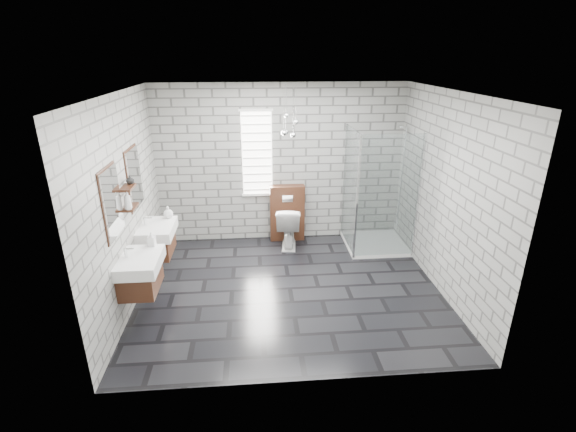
{
  "coord_description": "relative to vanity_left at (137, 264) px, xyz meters",
  "views": [
    {
      "loc": [
        -0.46,
        -5.13,
        3.15
      ],
      "look_at": [
        0.0,
        0.35,
        0.97
      ],
      "focal_mm": 26.0,
      "sensor_mm": 36.0,
      "label": 1
    }
  ],
  "objects": [
    {
      "name": "floor",
      "position": [
        1.91,
        0.52,
        -0.77
      ],
      "size": [
        4.2,
        3.6,
        0.02
      ],
      "primitive_type": "cube",
      "color": "black",
      "rests_on": "ground"
    },
    {
      "name": "ceiling",
      "position": [
        1.91,
        0.52,
        1.95
      ],
      "size": [
        4.2,
        3.6,
        0.02
      ],
      "primitive_type": "cube",
      "color": "white",
      "rests_on": "wall_back"
    },
    {
      "name": "cistern_panel",
      "position": [
        2.01,
        2.22,
        -0.26
      ],
      "size": [
        0.6,
        0.2,
        1.0
      ],
      "primitive_type": "cube",
      "color": "#442415",
      "rests_on": "floor"
    },
    {
      "name": "wall_left",
      "position": [
        -0.2,
        0.52,
        0.59
      ],
      "size": [
        0.02,
        3.6,
        2.7
      ],
      "primitive_type": "cube",
      "color": "gray",
      "rests_on": "floor"
    },
    {
      "name": "flush_plate",
      "position": [
        2.01,
        2.11,
        0.04
      ],
      "size": [
        0.18,
        0.01,
        0.12
      ],
      "primitive_type": "cube",
      "color": "silver",
      "rests_on": "cistern_panel"
    },
    {
      "name": "wall_right",
      "position": [
        4.02,
        0.52,
        0.59
      ],
      "size": [
        0.02,
        3.6,
        2.7
      ],
      "primitive_type": "cube",
      "color": "gray",
      "rests_on": "floor"
    },
    {
      "name": "window",
      "position": [
        1.51,
        2.3,
        0.79
      ],
      "size": [
        0.56,
        0.05,
        1.48
      ],
      "color": "white",
      "rests_on": "wall_back"
    },
    {
      "name": "shelf_upper",
      "position": [
        -0.12,
        0.47,
        0.82
      ],
      "size": [
        0.14,
        0.3,
        0.03
      ],
      "primitive_type": "cube",
      "color": "#442415",
      "rests_on": "wall_left"
    },
    {
      "name": "shower_enclosure",
      "position": [
        3.41,
        1.7,
        -0.25
      ],
      "size": [
        1.0,
        1.0,
        2.03
      ],
      "color": "white",
      "rests_on": "floor"
    },
    {
      "name": "vanity_left",
      "position": [
        0.0,
        0.0,
        0.0
      ],
      "size": [
        0.47,
        0.7,
        1.57
      ],
      "color": "#442415",
      "rests_on": "wall_left"
    },
    {
      "name": "vanity_right",
      "position": [
        0.0,
        0.99,
        0.0
      ],
      "size": [
        0.47,
        0.7,
        1.57
      ],
      "color": "#442415",
      "rests_on": "wall_left"
    },
    {
      "name": "soap_bottle_c",
      "position": [
        -0.11,
        0.36,
        0.7
      ],
      "size": [
        0.12,
        0.12,
        0.24
      ],
      "primitive_type": "imported",
      "rotation": [
        0.0,
        0.0,
        0.42
      ],
      "color": "#B2B2B2",
      "rests_on": "shelf_lower"
    },
    {
      "name": "wall_front",
      "position": [
        1.91,
        -1.29,
        0.59
      ],
      "size": [
        4.2,
        0.02,
        2.7
      ],
      "primitive_type": "cube",
      "color": "gray",
      "rests_on": "floor"
    },
    {
      "name": "soap_bottle_a",
      "position": [
        0.13,
        0.3,
        0.19
      ],
      "size": [
        0.09,
        0.1,
        0.19
      ],
      "primitive_type": "imported",
      "rotation": [
        0.0,
        0.0,
        -0.09
      ],
      "color": "#B2B2B2",
      "rests_on": "vanity_left"
    },
    {
      "name": "wall_back",
      "position": [
        1.91,
        2.33,
        0.59
      ],
      "size": [
        4.2,
        0.02,
        2.7
      ],
      "primitive_type": "cube",
      "color": "gray",
      "rests_on": "floor"
    },
    {
      "name": "pendant_cluster",
      "position": [
        2.01,
        1.89,
        1.3
      ],
      "size": [
        0.28,
        0.28,
        0.8
      ],
      "color": "silver",
      "rests_on": "ceiling"
    },
    {
      "name": "toilet",
      "position": [
        2.01,
        1.95,
        -0.4
      ],
      "size": [
        0.48,
        0.75,
        0.72
      ],
      "primitive_type": "imported",
      "rotation": [
        0.0,
        0.0,
        3.03
      ],
      "color": "white",
      "rests_on": "floor"
    },
    {
      "name": "vase",
      "position": [
        -0.11,
        0.58,
        0.89
      ],
      "size": [
        0.11,
        0.11,
        0.11
      ],
      "primitive_type": "imported",
      "rotation": [
        0.0,
        0.0,
        0.11
      ],
      "color": "#B2B2B2",
      "rests_on": "shelf_upper"
    },
    {
      "name": "soap_bottle_b",
      "position": [
        0.16,
        1.26,
        0.18
      ],
      "size": [
        0.14,
        0.14,
        0.18
      ],
      "primitive_type": "imported",
      "rotation": [
        0.0,
        0.0,
        -0.03
      ],
      "color": "#B2B2B2",
      "rests_on": "vanity_right"
    },
    {
      "name": "shelf_lower",
      "position": [
        -0.12,
        0.47,
        0.56
      ],
      "size": [
        0.14,
        0.3,
        0.03
      ],
      "primitive_type": "cube",
      "color": "#442415",
      "rests_on": "wall_left"
    }
  ]
}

